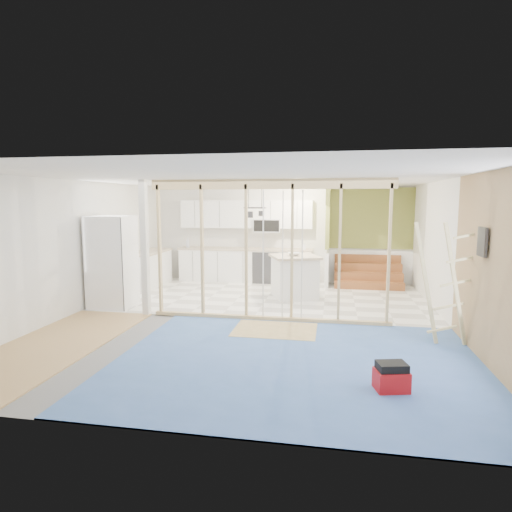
% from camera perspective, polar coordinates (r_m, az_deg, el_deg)
% --- Properties ---
extents(room, '(7.01, 8.01, 2.61)m').
position_cam_1_polar(room, '(7.80, -0.45, 0.71)').
color(room, slate).
rests_on(room, ground).
extents(floor_overlays, '(7.00, 8.00, 0.03)m').
position_cam_1_polar(floor_overlays, '(8.09, 0.15, -8.36)').
color(floor_overlays, white).
rests_on(floor_overlays, room).
extents(stud_frame, '(4.66, 0.14, 2.60)m').
position_cam_1_polar(stud_frame, '(7.81, -2.01, 2.76)').
color(stud_frame, tan).
rests_on(stud_frame, room).
extents(base_cabinets, '(4.45, 2.24, 0.93)m').
position_cam_1_polar(base_cabinets, '(11.52, -5.23, -1.36)').
color(base_cabinets, white).
rests_on(base_cabinets, room).
extents(upper_cabinets, '(3.60, 0.41, 0.85)m').
position_cam_1_polar(upper_cabinets, '(11.66, -1.05, 5.46)').
color(upper_cabinets, white).
rests_on(upper_cabinets, room).
extents(green_partition, '(2.25, 1.51, 2.60)m').
position_cam_1_polar(green_partition, '(11.36, 13.23, 0.79)').
color(green_partition, olive).
rests_on(green_partition, room).
extents(pot_rack, '(0.52, 0.52, 0.72)m').
position_cam_1_polar(pot_rack, '(9.66, -0.17, 6.13)').
color(pot_rack, black).
rests_on(pot_rack, room).
extents(sheathing_panel, '(0.02, 4.00, 2.60)m').
position_cam_1_polar(sheathing_panel, '(6.04, 29.91, -2.19)').
color(sheathing_panel, tan).
rests_on(sheathing_panel, room).
extents(electrical_panel, '(0.04, 0.30, 0.40)m').
position_cam_1_polar(electrical_panel, '(6.55, 27.94, 1.68)').
color(electrical_panel, '#3D3D42').
rests_on(electrical_panel, room).
extents(ceiling_light, '(0.32, 0.32, 0.08)m').
position_cam_1_polar(ceiling_light, '(10.62, 10.15, 9.05)').
color(ceiling_light, '#FFEABF').
rests_on(ceiling_light, room).
extents(fridge, '(0.86, 0.83, 1.90)m').
position_cam_1_polar(fridge, '(9.29, -18.57, -0.78)').
color(fridge, white).
rests_on(fridge, room).
extents(island, '(1.29, 1.29, 0.98)m').
position_cam_1_polar(island, '(9.76, 5.15, -2.81)').
color(island, white).
rests_on(island, room).
extents(bowl, '(0.34, 0.34, 0.07)m').
position_cam_1_polar(bowl, '(9.64, 5.08, 0.25)').
color(bowl, silver).
rests_on(bowl, island).
extents(soap_bottle_a, '(0.11, 0.11, 0.27)m').
position_cam_1_polar(soap_bottle_a, '(11.93, -9.10, 1.77)').
color(soap_bottle_a, silver).
rests_on(soap_bottle_a, base_cabinets).
extents(soap_bottle_b, '(0.09, 0.09, 0.18)m').
position_cam_1_polar(soap_bottle_b, '(11.35, 6.45, 1.32)').
color(soap_bottle_b, white).
rests_on(soap_bottle_b, base_cabinets).
extents(toolbox, '(0.42, 0.35, 0.35)m').
position_cam_1_polar(toolbox, '(5.37, 17.60, -15.22)').
color(toolbox, '#AD1014').
rests_on(toolbox, room).
extents(ladder, '(1.01, 0.12, 1.88)m').
position_cam_1_polar(ladder, '(7.04, 23.83, -3.43)').
color(ladder, '#D8C784').
rests_on(ladder, room).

